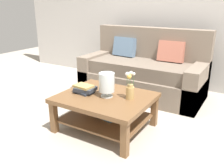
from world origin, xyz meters
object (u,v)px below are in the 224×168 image
Objects in this scene: book_stack_main at (84,89)px; flower_pitcher at (130,88)px; coffee_table at (105,105)px; couch at (144,72)px; glass_hurricane_vase at (107,83)px.

book_stack_main is 0.57m from flower_pitcher.
couch is at bearing 94.95° from coffee_table.
glass_hurricane_vase is (0.29, 0.03, 0.11)m from book_stack_main.
couch is at bearing 83.77° from book_stack_main.
coffee_table is (0.12, -1.34, -0.06)m from couch.
flower_pitcher is at bearing 10.99° from book_stack_main.
book_stack_main is 0.94× the size of glass_hurricane_vase.
book_stack_main is 0.83× the size of flower_pitcher.
coffee_table is at bearing -167.62° from flower_pitcher.
glass_hurricane_vase is 0.88× the size of flower_pitcher.
couch reaches higher than book_stack_main.
couch is 6.15× the size of flower_pitcher.
couch is 1.38m from glass_hurricane_vase.
couch is 7.37× the size of book_stack_main.
glass_hurricane_vase is at bearing -83.95° from couch.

